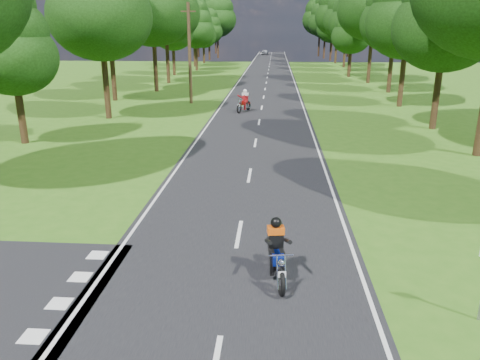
{
  "coord_description": "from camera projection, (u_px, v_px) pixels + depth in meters",
  "views": [
    {
      "loc": [
        0.99,
        -11.04,
        5.99
      ],
      "look_at": [
        -0.11,
        4.0,
        1.1
      ],
      "focal_mm": 35.0,
      "sensor_mm": 36.0,
      "label": 1
    }
  ],
  "objects": [
    {
      "name": "road_markings",
      "position": [
        266.0,
        79.0,
        58.04
      ],
      "size": [
        7.4,
        140.0,
        0.01
      ],
      "color": "silver",
      "rests_on": "main_road"
    },
    {
      "name": "distant_car",
      "position": [
        265.0,
        52.0,
        111.71
      ],
      "size": [
        1.84,
        3.81,
        1.26
      ],
      "primitive_type": "imported",
      "rotation": [
        0.0,
        0.0,
        -0.1
      ],
      "color": "#AFB1B6",
      "rests_on": "main_road"
    },
    {
      "name": "telegraph_pole",
      "position": [
        190.0,
        53.0,
        38.11
      ],
      "size": [
        1.2,
        0.26,
        8.0
      ],
      "color": "#382616",
      "rests_on": "ground"
    },
    {
      "name": "main_road",
      "position": [
        267.0,
        78.0,
        59.81
      ],
      "size": [
        7.0,
        140.0,
        0.02
      ],
      "primitive_type": "cube",
      "color": "black",
      "rests_on": "ground"
    },
    {
      "name": "rider_near_blue",
      "position": [
        277.0,
        250.0,
        11.51
      ],
      "size": [
        0.9,
        1.95,
        1.57
      ],
      "primitive_type": null,
      "rotation": [
        0.0,
        0.0,
        0.15
      ],
      "color": "navy",
      "rests_on": "main_road"
    },
    {
      "name": "rider_far_red",
      "position": [
        244.0,
        101.0,
        35.0
      ],
      "size": [
        1.33,
        2.1,
        1.66
      ],
      "primitive_type": null,
      "rotation": [
        0.0,
        0.0,
        -0.36
      ],
      "color": "#99110B",
      "rests_on": "main_road"
    },
    {
      "name": "treeline",
      "position": [
        279.0,
        12.0,
        66.72
      ],
      "size": [
        40.0,
        115.35,
        14.78
      ],
      "color": "black",
      "rests_on": "ground"
    },
    {
      "name": "ground",
      "position": [
        233.0,
        266.0,
        12.39
      ],
      "size": [
        160.0,
        160.0,
        0.0
      ],
      "primitive_type": "plane",
      "color": "#326216",
      "rests_on": "ground"
    }
  ]
}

